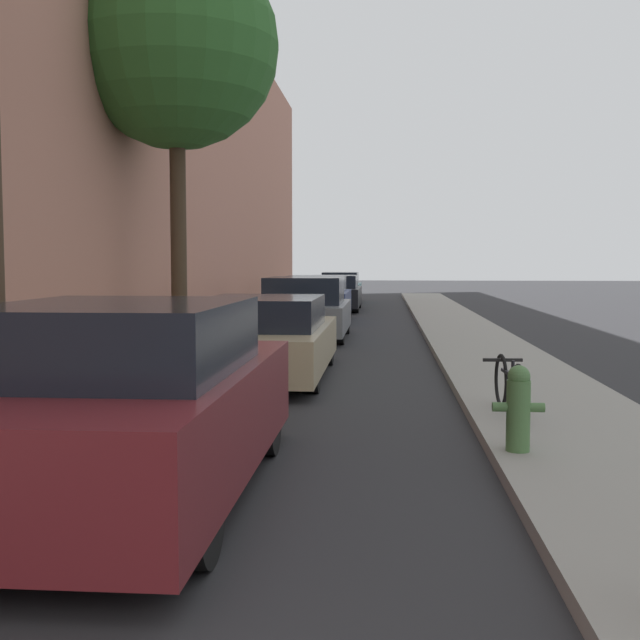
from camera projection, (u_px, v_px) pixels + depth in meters
The scene contains 13 objects.
ground_plane at pixel (336, 349), 15.99m from camera, with size 120.00×120.00×0.00m, color #28282B.
sidewalk_left at pixel (195, 345), 16.22m from camera, with size 2.00×52.00×0.12m.
sidewalk_right at pixel (481, 347), 15.75m from camera, with size 2.00×52.00×0.12m.
building_facade_left at pixel (127, 107), 15.97m from camera, with size 0.70×52.00×9.79m.
parked_car_maroon at pixel (125, 404), 5.86m from camera, with size 1.91×4.30×1.46m.
parked_car_champagne at pixel (265, 338), 12.01m from camera, with size 1.91×4.69×1.23m.
parked_car_grey at pixel (306, 310), 18.06m from camera, with size 1.90×4.18×1.41m.
parked_car_navy at pixel (317, 299), 23.24m from camera, with size 1.84×4.05×1.36m.
parked_car_black at pixel (334, 293), 28.65m from camera, with size 1.91×4.68×1.28m.
parked_car_teal at pixel (341, 288), 34.03m from camera, with size 1.69×4.09×1.32m.
street_tree_far at pixel (176, 46), 14.36m from camera, with size 3.76×3.76×7.45m.
fire_hydrant at pixel (518, 407), 6.82m from camera, with size 0.44×0.20×0.75m.
bicycle at pixel (509, 385), 8.48m from camera, with size 0.44×1.48×0.60m.
Camera 1 is at (0.96, 0.12, 1.75)m, focal length 44.38 mm.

